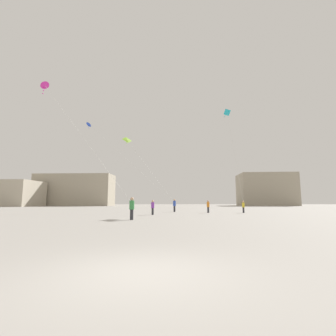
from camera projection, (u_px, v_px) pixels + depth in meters
name	position (u px, v px, depth m)	size (l,w,h in m)	color
ground_plane	(138.00, 274.00, 4.94)	(300.00, 300.00, 0.00)	gray
person_in_yellow	(243.00, 206.00, 32.51)	(0.34, 0.34, 1.57)	#2D2D33
person_in_blue	(174.00, 205.00, 35.76)	(0.40, 0.40, 1.84)	#2D2D33
person_in_purple	(153.00, 207.00, 27.62)	(0.36, 0.36, 1.64)	#2D2D33
person_in_orange	(208.00, 206.00, 32.57)	(0.36, 0.36, 1.65)	#2D2D33
person_in_green	(132.00, 207.00, 19.90)	(0.39, 0.39, 1.80)	#2D2D33
kite_cobalt_diamond	(90.00, 126.00, 43.90)	(15.96, 6.54, 14.22)	blue
kite_cyan_delta	(228.00, 115.00, 36.54)	(1.69, 2.92, 13.67)	#1EB2C6
kite_lime_delta	(128.00, 141.00, 40.71)	(8.50, 4.04, 10.70)	#8CD12D
kite_magenta_diamond	(47.00, 88.00, 21.30)	(8.18, 0.93, 10.43)	#D12899
building_left_hall	(5.00, 194.00, 80.04)	(21.23, 13.53, 8.17)	#B2A893
building_centre_hall	(75.00, 190.00, 91.11)	(27.77, 10.06, 11.43)	#A39984
building_right_hall	(266.00, 190.00, 95.65)	(20.34, 14.93, 12.23)	#A39984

